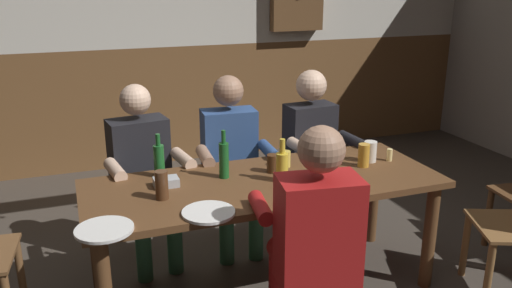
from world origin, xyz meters
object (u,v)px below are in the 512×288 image
dining_table (265,195)px  person_0 (143,168)px  person_2 (315,146)px  plate_0 (104,229)px  pint_glass_4 (162,185)px  pint_glass_0 (273,163)px  condiment_caddy (166,182)px  bottle_0 (282,165)px  bottle_2 (224,159)px  bottle_1 (159,160)px  person_1 (232,156)px  pint_glass_2 (364,155)px  table_candle (389,155)px  person_3 (313,233)px  pint_glass_1 (370,152)px  pint_glass_3 (285,159)px  plate_1 (208,212)px

dining_table → person_0: person_0 is taller
dining_table → person_2: 0.89m
plate_0 → pint_glass_4: bearing=40.5°
pint_glass_0 → pint_glass_4: 0.73m
person_2 → condiment_caddy: (-1.19, -0.51, 0.07)m
bottle_0 → bottle_2: bearing=150.4°
plate_0 → pint_glass_0: (1.04, 0.45, 0.05)m
bottle_1 → person_2: bearing=16.0°
bottle_0 → bottle_1: bottle_1 is taller
person_0 → person_1: (0.61, 0.00, 0.01)m
dining_table → pint_glass_2: bearing=0.9°
person_1 → condiment_caddy: person_1 is taller
table_candle → plate_0: 1.87m
plate_0 → person_1: bearing=45.9°
person_3 → bottle_1: person_3 is taller
person_1 → plate_0: bearing=50.0°
person_3 → pint_glass_1: size_ratio=9.29×
person_2 → pint_glass_0: (-0.54, -0.51, 0.10)m
person_3 → person_0: bearing=125.3°
pint_glass_1 → pint_glass_3: pint_glass_1 is taller
bottle_1 → pint_glass_4: bottle_1 is taller
person_2 → pint_glass_0: 0.75m
plate_1 → pint_glass_2: (1.10, 0.34, 0.07)m
condiment_caddy → bottle_1: bearing=92.3°
dining_table → pint_glass_2: (0.67, 0.01, 0.17)m
bottle_0 → pint_glass_0: bearing=88.7°
pint_glass_2 → pint_glass_3: bearing=160.3°
pint_glass_0 → pint_glass_2: 0.58m
pint_glass_1 → pint_glass_4: size_ratio=0.85×
plate_0 → pint_glass_0: pint_glass_0 is taller
table_candle → person_0: bearing=158.8°
table_candle → pint_glass_2: bearing=-170.9°
person_0 → dining_table: bearing=126.4°
person_3 → pint_glass_4: (-0.62, 0.58, 0.12)m
table_candle → pint_glass_3: size_ratio=0.78×
condiment_caddy → pint_glass_3: 0.77m
bottle_1 → pint_glass_0: size_ratio=2.37×
person_1 → bottle_0: 0.69m
bottle_1 → pint_glass_3: (0.77, -0.10, -0.05)m
plate_0 → bottle_0: 1.08m
person_3 → plate_1: 0.54m
person_3 → pint_glass_0: person_3 is taller
table_candle → bottle_1: size_ratio=0.30×
person_2 → pint_glass_1: size_ratio=9.16×
plate_0 → pint_glass_2: bearing=12.2°
table_candle → pint_glass_0: 0.79m
dining_table → pint_glass_4: (-0.61, -0.06, 0.17)m
plate_1 → person_2: bearing=41.7°
bottle_0 → pint_glass_2: size_ratio=1.75×
person_2 → pint_glass_1: bearing=99.3°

